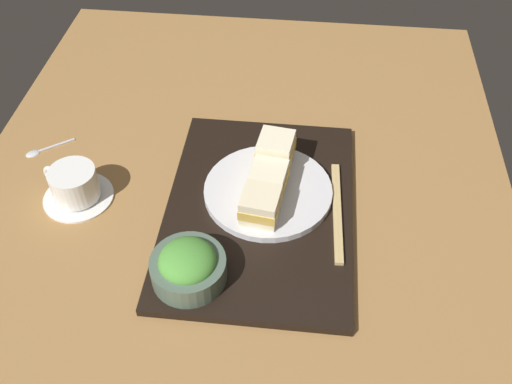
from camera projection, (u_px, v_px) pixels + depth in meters
ground_plane at (232, 229)px, 99.95cm from camera, size 140.00×100.00×3.00cm
serving_tray at (259, 209)px, 100.22cm from camera, size 45.98×32.41×1.51cm
sandwich_plate at (268, 191)px, 101.38cm from camera, size 22.84×22.84×1.29cm
sandwich_near at (260, 207)px, 94.42cm from camera, size 7.37×7.10×5.03cm
sandwich_middle at (268, 179)px, 99.22cm from camera, size 7.51×7.29×4.68cm
sandwich_far at (276, 150)px, 103.46cm from camera, size 7.30×7.21×5.90cm
salad_bowl at (188, 266)px, 87.19cm from camera, size 11.79×11.79×6.60cm
chopsticks_pair at (337, 211)px, 98.45cm from camera, size 22.85×2.33×0.70cm
coffee_cup at (75, 186)px, 101.02cm from camera, size 12.56×12.78×6.55cm
teaspoon at (39, 150)px, 111.56cm from camera, size 6.86×8.59×0.80cm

